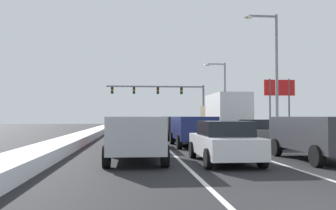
# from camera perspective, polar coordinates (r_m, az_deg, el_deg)

# --- Properties ---
(ground_plane) EXTENTS (120.00, 120.00, 0.00)m
(ground_plane) POSITION_cam_1_polar(r_m,az_deg,el_deg) (24.57, 2.67, -5.74)
(ground_plane) COLOR black
(lane_stripe_between_right_lane_and_center_lane) EXTENTS (0.14, 49.63, 0.01)m
(lane_stripe_between_right_lane_and_center_lane) POSITION_cam_1_polar(r_m,az_deg,el_deg) (29.29, 4.72, -5.10)
(lane_stripe_between_right_lane_and_center_lane) COLOR silver
(lane_stripe_between_right_lane_and_center_lane) RESTS_ON ground
(lane_stripe_between_center_lane_and_left_lane) EXTENTS (0.14, 49.63, 0.01)m
(lane_stripe_between_center_lane_and_left_lane) POSITION_cam_1_polar(r_m,az_deg,el_deg) (28.88, -1.96, -5.15)
(lane_stripe_between_center_lane_and_left_lane) COLOR silver
(lane_stripe_between_center_lane_and_left_lane) RESTS_ON ground
(snow_bank_right_shoulder) EXTENTS (1.65, 49.63, 0.72)m
(snow_bank_right_shoulder) POSITION_cam_1_polar(r_m,az_deg,el_deg) (30.65, 14.54, -4.23)
(snow_bank_right_shoulder) COLOR white
(snow_bank_right_shoulder) RESTS_ON ground
(snow_bank_left_shoulder) EXTENTS (1.54, 49.63, 0.49)m
(snow_bank_left_shoulder) POSITION_cam_1_polar(r_m,az_deg,el_deg) (29.03, -12.50, -4.61)
(snow_bank_left_shoulder) COLOR white
(snow_bank_left_shoulder) RESTS_ON ground
(suv_charcoal_right_lane_nearest) EXTENTS (2.16, 4.90, 1.67)m
(suv_charcoal_right_lane_nearest) POSITION_cam_1_polar(r_m,az_deg,el_deg) (14.91, 22.61, -4.23)
(suv_charcoal_right_lane_nearest) COLOR #38383D
(suv_charcoal_right_lane_nearest) RESTS_ON ground
(sedan_gray_right_lane_second) EXTENTS (2.00, 4.50, 1.51)m
(sedan_gray_right_lane_second) POSITION_cam_1_polar(r_m,az_deg,el_deg) (21.15, 14.09, -4.25)
(sedan_gray_right_lane_second) COLOR slate
(sedan_gray_right_lane_second) RESTS_ON ground
(box_truck_right_lane_third) EXTENTS (2.53, 7.20, 3.36)m
(box_truck_right_lane_third) POSITION_cam_1_polar(r_m,az_deg,el_deg) (28.10, 8.91, -1.35)
(box_truck_right_lane_third) COLOR #937F60
(box_truck_right_lane_third) RESTS_ON ground
(sedan_red_right_lane_fourth) EXTENTS (2.00, 4.50, 1.51)m
(sedan_red_right_lane_fourth) POSITION_cam_1_polar(r_m,az_deg,el_deg) (36.28, 5.84, -3.26)
(sedan_red_right_lane_fourth) COLOR maroon
(sedan_red_right_lane_fourth) RESTS_ON ground
(sedan_white_center_lane_nearest) EXTENTS (2.00, 4.50, 1.51)m
(sedan_white_center_lane_nearest) POSITION_cam_1_polar(r_m,az_deg,el_deg) (13.34, 8.80, -5.73)
(sedan_white_center_lane_nearest) COLOR silver
(sedan_white_center_lane_nearest) RESTS_ON ground
(suv_navy_center_lane_second) EXTENTS (2.16, 4.90, 1.67)m
(suv_navy_center_lane_second) POSITION_cam_1_polar(r_m,az_deg,el_deg) (20.36, 3.86, -3.68)
(suv_navy_center_lane_second) COLOR navy
(suv_navy_center_lane_second) RESTS_ON ground
(suv_black_center_lane_third) EXTENTS (2.16, 4.90, 1.67)m
(suv_black_center_lane_third) POSITION_cam_1_polar(r_m,az_deg,el_deg) (26.44, 1.78, -3.26)
(suv_black_center_lane_third) COLOR black
(suv_black_center_lane_third) RESTS_ON ground
(sedan_green_center_lane_fourth) EXTENTS (2.00, 4.50, 1.51)m
(sedan_green_center_lane_fourth) POSITION_cam_1_polar(r_m,az_deg,el_deg) (32.84, 0.46, -3.42)
(sedan_green_center_lane_fourth) COLOR #1E5633
(sedan_green_center_lane_fourth) RESTS_ON ground
(suv_silver_left_lane_nearest) EXTENTS (2.16, 4.90, 1.67)m
(suv_silver_left_lane_nearest) POSITION_cam_1_polar(r_m,az_deg,el_deg) (13.64, -5.12, -4.60)
(suv_silver_left_lane_nearest) COLOR #B7BABF
(suv_silver_left_lane_nearest) RESTS_ON ground
(suv_maroon_left_lane_second) EXTENTS (2.16, 4.90, 1.67)m
(suv_maroon_left_lane_second) POSITION_cam_1_polar(r_m,az_deg,el_deg) (20.43, -5.63, -3.67)
(suv_maroon_left_lane_second) COLOR maroon
(suv_maroon_left_lane_second) RESTS_ON ground
(sedan_charcoal_left_lane_third) EXTENTS (2.00, 4.50, 1.51)m
(sedan_charcoal_left_lane_third) POSITION_cam_1_polar(r_m,az_deg,el_deg) (26.47, -5.45, -3.80)
(sedan_charcoal_left_lane_third) COLOR #38383D
(sedan_charcoal_left_lane_third) RESTS_ON ground
(suv_gray_left_lane_fourth) EXTENTS (2.16, 4.90, 1.67)m
(suv_gray_left_lane_fourth) POSITION_cam_1_polar(r_m,az_deg,el_deg) (33.59, -5.72, -2.95)
(suv_gray_left_lane_fourth) COLOR slate
(suv_gray_left_lane_fourth) RESTS_ON ground
(traffic_light_gantry) EXTENTS (14.00, 0.47, 6.20)m
(traffic_light_gantry) POSITION_cam_1_polar(r_m,az_deg,el_deg) (51.65, -0.16, 1.73)
(traffic_light_gantry) COLOR slate
(traffic_light_gantry) RESTS_ON ground
(street_lamp_right_near) EXTENTS (2.66, 0.36, 9.49)m
(street_lamp_right_near) POSITION_cam_1_polar(r_m,az_deg,el_deg) (28.82, 16.17, 6.03)
(street_lamp_right_near) COLOR gray
(street_lamp_right_near) RESTS_ON ground
(street_lamp_right_mid) EXTENTS (2.66, 0.36, 8.45)m
(street_lamp_right_mid) POSITION_cam_1_polar(r_m,az_deg,el_deg) (46.07, 8.55, 2.37)
(street_lamp_right_mid) COLOR gray
(street_lamp_right_mid) RESTS_ON ground
(roadside_sign_right) EXTENTS (3.20, 0.16, 5.50)m
(roadside_sign_right) POSITION_cam_1_polar(r_m,az_deg,el_deg) (38.23, 17.17, 1.77)
(roadside_sign_right) COLOR #59595B
(roadside_sign_right) RESTS_ON ground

